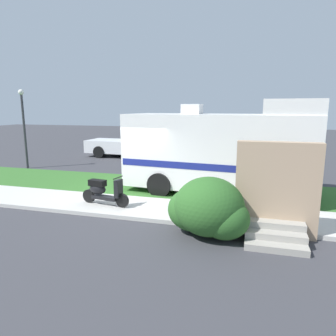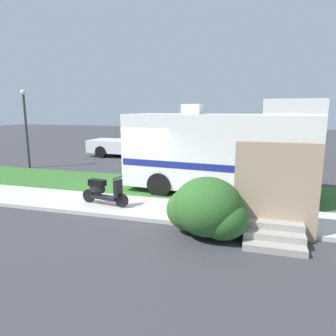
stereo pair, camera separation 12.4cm
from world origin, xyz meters
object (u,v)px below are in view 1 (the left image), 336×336
Objects in this scene: motorhome_rv at (221,151)px; scooter at (103,191)px; pickup_truck_far at (135,142)px; bottle_spare at (242,206)px; bicycle at (207,199)px; bottle_green at (317,220)px; pickup_truck_near at (207,151)px; street_lamp_post at (24,121)px.

scooter is (-3.45, -2.65, -1.08)m from motorhome_rv.
motorhome_rv is at bearing -49.42° from pickup_truck_far.
scooter is at bearing -171.38° from bottle_spare.
bicycle is 3.04m from bottle_green.
bicycle is 0.33× the size of pickup_truck_near.
bottle_green is 0.07× the size of street_lamp_post.
scooter reaches higher than bottle_green.
motorhome_rv is at bearing 87.04° from bicycle.
pickup_truck_far reaches higher than bicycle.
street_lamp_post is (-9.32, -2.16, 1.51)m from pickup_truck_near.
pickup_truck_far is 1.29× the size of street_lamp_post.
motorhome_rv reaches higher than pickup_truck_near.
pickup_truck_near is at bearing 72.31° from scooter.
pickup_truck_near is at bearing 104.76° from motorhome_rv.
pickup_truck_near is (-1.18, 4.48, -0.66)m from motorhome_rv.
bicycle is 1.16m from bottle_spare.
pickup_truck_near is 0.98× the size of pickup_truck_far.
motorhome_rv reaches higher than bottle_green.
scooter is at bearing -142.48° from motorhome_rv.
pickup_truck_near reaches higher than bottle_green.
pickup_truck_far is at bearing 127.57° from bottle_spare.
bottle_spare is (0.89, -1.99, -1.41)m from motorhome_rv.
bottle_spare reaches higher than bottle_green.
pickup_truck_near reaches higher than bottle_spare.
scooter is 0.33× the size of pickup_truck_near.
motorhome_rv is 24.72× the size of bottle_green.
pickup_truck_near is at bearing 13.05° from street_lamp_post.
scooter is 0.99× the size of bicycle.
bicycle is 0.33× the size of pickup_truck_far.
bicycle is 0.42× the size of street_lamp_post.
scooter is 3.33m from bicycle.
scooter is at bearing -74.02° from pickup_truck_far.
motorhome_rv is 1.34× the size of pickup_truck_near.
pickup_truck_near is 8.28m from bottle_green.
pickup_truck_near is at bearing 107.73° from bottle_spare.
motorhome_rv reaches higher than bicycle.
bicycle is at bearing 176.14° from bottle_green.
bicycle is 6.15× the size of bottle_green.
bottle_spare is at bearing 160.93° from bottle_green.
bottle_spare is at bearing -20.73° from street_lamp_post.
motorhome_rv is 4.19m from bottle_green.
pickup_truck_far is 6.74m from street_lamp_post.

